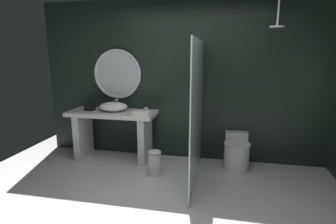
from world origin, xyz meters
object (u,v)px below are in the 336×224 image
object	(u,v)px
tumbler_cup	(146,111)
toilet	(236,153)
folded_hand_towel	(142,113)
waste_bin	(155,162)
vessel_sink	(113,107)
rain_shower_head	(277,23)
tissue_box	(90,108)
round_wall_mirror	(117,74)

from	to	relation	value
tumbler_cup	toilet	bearing A→B (deg)	2.42
tumbler_cup	folded_hand_towel	bearing A→B (deg)	-98.64
waste_bin	vessel_sink	bearing A→B (deg)	148.95
toilet	folded_hand_towel	xyz separation A→B (m)	(-1.45, -0.21, 0.61)
vessel_sink	toilet	distance (m)	2.10
tumbler_cup	rain_shower_head	distance (m)	2.24
tumbler_cup	rain_shower_head	bearing A→B (deg)	-3.57
vessel_sink	tissue_box	distance (m)	0.41
vessel_sink	round_wall_mirror	xyz separation A→B (m)	(-0.01, 0.25, 0.51)
toilet	folded_hand_towel	bearing A→B (deg)	-171.74
round_wall_mirror	toilet	bearing A→B (deg)	-7.05
tumbler_cup	folded_hand_towel	size ratio (longest dim) A/B	0.33
rain_shower_head	toilet	distance (m)	1.95
toilet	folded_hand_towel	distance (m)	1.59
rain_shower_head	toilet	world-z (taller)	rain_shower_head
waste_bin	tissue_box	bearing A→B (deg)	159.17
vessel_sink	rain_shower_head	xyz separation A→B (m)	(2.41, -0.17, 1.25)
tissue_box	rain_shower_head	xyz separation A→B (m)	(2.82, -0.15, 1.28)
tumbler_cup	round_wall_mirror	distance (m)	0.86
folded_hand_towel	vessel_sink	bearing A→B (deg)	159.28
tumbler_cup	folded_hand_towel	world-z (taller)	tumbler_cup
rain_shower_head	waste_bin	xyz separation A→B (m)	(-1.59, -0.32, -1.95)
tumbler_cup	vessel_sink	bearing A→B (deg)	174.17
tissue_box	tumbler_cup	bearing A→B (deg)	-1.81
vessel_sink	toilet	bearing A→B (deg)	0.05
tumbler_cup	round_wall_mirror	xyz separation A→B (m)	(-0.59, 0.31, 0.54)
toilet	folded_hand_towel	world-z (taller)	folded_hand_towel
tissue_box	round_wall_mirror	size ratio (longest dim) A/B	0.18
round_wall_mirror	tumbler_cup	bearing A→B (deg)	-27.82
vessel_sink	tumbler_cup	world-z (taller)	vessel_sink
tissue_box	waste_bin	size ratio (longest dim) A/B	0.40
tumbler_cup	rain_shower_head	world-z (taller)	rain_shower_head
vessel_sink	tissue_box	size ratio (longest dim) A/B	3.08
round_wall_mirror	toilet	distance (m)	2.34
round_wall_mirror	toilet	xyz separation A→B (m)	(2.01, -0.25, -1.16)
round_wall_mirror	waste_bin	world-z (taller)	round_wall_mirror
vessel_sink	waste_bin	bearing A→B (deg)	-31.05
round_wall_mirror	waste_bin	bearing A→B (deg)	-41.83
tissue_box	toilet	bearing A→B (deg)	0.70
round_wall_mirror	folded_hand_towel	distance (m)	0.91
rain_shower_head	toilet	bearing A→B (deg)	156.91
tumbler_cup	round_wall_mirror	bearing A→B (deg)	152.18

